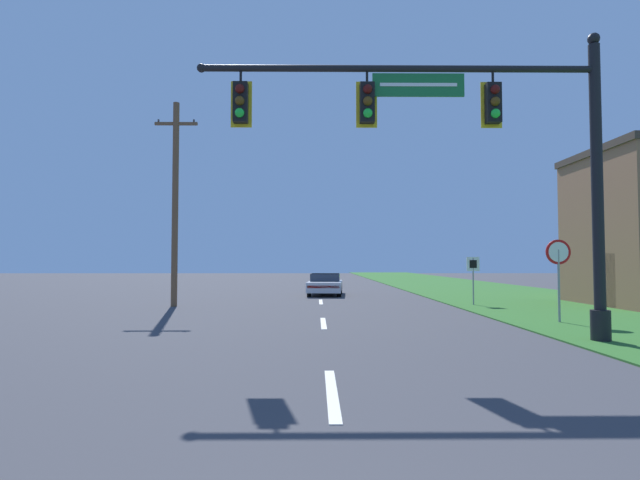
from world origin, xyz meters
TOP-DOWN VIEW (x-y plane):
  - grass_verge_right at (10.50, 30.00)m, footprint 10.00×110.00m
  - road_center_line at (0.00, 22.00)m, footprint 0.16×34.80m
  - signal_mast at (3.72, 10.44)m, footprint 9.67×0.47m
  - car_ahead at (0.30, 26.96)m, footprint 2.11×4.43m
  - stop_sign at (7.17, 13.97)m, footprint 0.76×0.07m
  - route_sign_post at (6.49, 20.09)m, footprint 0.55×0.06m
  - utility_pole_near at (-6.17, 19.79)m, footprint 1.80×0.26m

SIDE VIEW (x-z plane):
  - road_center_line at x=0.00m, z-range 0.00..0.01m
  - grass_verge_right at x=10.50m, z-range 0.00..0.04m
  - car_ahead at x=0.30m, z-range 0.01..1.20m
  - route_sign_post at x=6.49m, z-range 0.51..2.54m
  - stop_sign at x=7.17m, z-range 0.61..3.12m
  - utility_pole_near at x=-6.17m, z-range 0.15..8.78m
  - signal_mast at x=3.72m, z-range 0.91..8.20m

